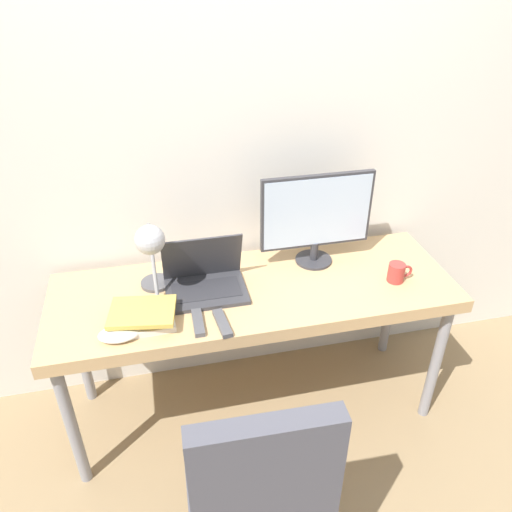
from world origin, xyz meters
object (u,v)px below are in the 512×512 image
at_px(game_controller, 119,334).
at_px(desk_lamp, 151,248).
at_px(office_chair, 258,488).
at_px(book_stack, 145,315).
at_px(laptop, 205,280).
at_px(mug, 397,272).
at_px(monitor, 317,216).

bearing_deg(game_controller, desk_lamp, 53.44).
relative_size(office_chair, book_stack, 3.55).
bearing_deg(laptop, office_chair, -87.03).
bearing_deg(mug, office_chair, -138.10).
relative_size(laptop, office_chair, 0.34).
bearing_deg(monitor, game_controller, -158.28).
bearing_deg(monitor, mug, -37.81).
bearing_deg(office_chair, mug, 41.90).
distance_m(monitor, game_controller, 0.98).
bearing_deg(book_stack, monitor, 19.85).
relative_size(desk_lamp, book_stack, 1.30).
bearing_deg(book_stack, desk_lamp, 68.79).
relative_size(office_chair, mug, 8.75).
height_order(mug, game_controller, mug).
bearing_deg(book_stack, game_controller, -145.40).
height_order(monitor, game_controller, monitor).
xyz_separation_m(office_chair, game_controller, (-0.40, 0.59, 0.22)).
xyz_separation_m(book_stack, mug, (1.10, 0.05, 0.01)).
relative_size(book_stack, mug, 2.46).
distance_m(desk_lamp, mug, 1.07).
distance_m(laptop, monitor, 0.57).
height_order(desk_lamp, game_controller, desk_lamp).
relative_size(monitor, office_chair, 0.52).
bearing_deg(desk_lamp, mug, -5.06).
xyz_separation_m(laptop, desk_lamp, (-0.21, -0.03, 0.21)).
bearing_deg(laptop, book_stack, -147.27).
bearing_deg(office_chair, game_controller, 124.23).
relative_size(laptop, monitor, 0.67).
bearing_deg(book_stack, mug, 2.48).
distance_m(laptop, mug, 0.84).
relative_size(office_chair, game_controller, 6.32).
xyz_separation_m(desk_lamp, mug, (1.04, -0.09, -0.21)).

